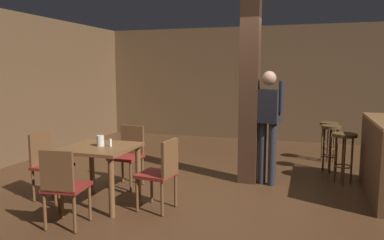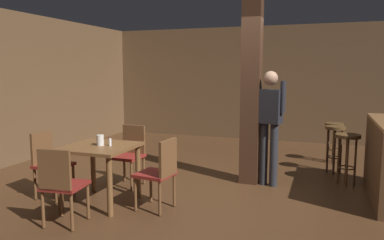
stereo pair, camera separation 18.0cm
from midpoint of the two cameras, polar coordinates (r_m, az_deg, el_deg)
name	(u,v)px [view 1 (the left image)]	position (r m, az deg, el deg)	size (l,w,h in m)	color
ground_plane	(214,195)	(5.33, 2.36, -11.37)	(10.80, 10.80, 0.00)	#422816
wall_back	(259,84)	(9.46, 9.57, 5.48)	(8.00, 0.10, 2.80)	brown
pillar	(249,92)	(5.76, 7.87, 4.22)	(0.28, 0.28, 2.80)	#382114
dining_table	(100,157)	(4.99, -14.83, -5.51)	(0.86, 0.86, 0.77)	brown
chair_east	(162,171)	(4.65, -5.75, -7.70)	(0.47, 0.47, 0.89)	maroon
chair_south	(63,184)	(4.37, -20.17, -9.14)	(0.46, 0.46, 0.89)	maroon
chair_north	(129,152)	(5.72, -10.52, -4.89)	(0.45, 0.45, 0.89)	maroon
chair_west	(48,162)	(5.45, -22.03, -5.95)	(0.44, 0.44, 0.89)	maroon
napkin_cup	(100,141)	(4.95, -14.80, -3.08)	(0.09, 0.09, 0.14)	beige
salt_shaker	(111,143)	(4.90, -13.34, -3.39)	(0.03, 0.03, 0.10)	silver
standing_person	(268,119)	(5.68, 10.63, 0.10)	(0.47, 0.28, 1.72)	black
bar_counter	(384,158)	(5.72, 26.39, -5.17)	(0.56, 1.77, 1.07)	brown
bar_stool_near	(344,146)	(6.16, 21.40, -3.65)	(0.37, 0.37, 0.77)	#4C3319
bar_stool_mid	(331,138)	(6.77, 19.66, -2.59)	(0.32, 0.32, 0.80)	#4C3319
bar_stool_far	(329,133)	(7.52, 19.46, -1.83)	(0.33, 0.33, 0.75)	#4C3319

